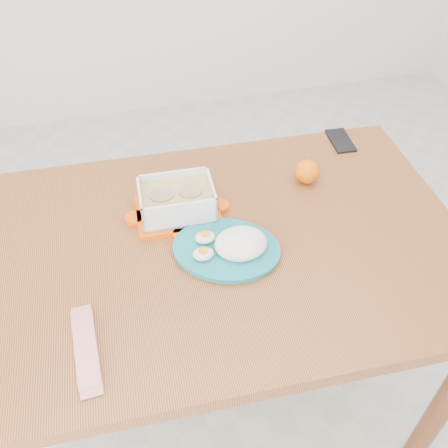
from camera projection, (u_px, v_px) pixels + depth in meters
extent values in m
plane|color=#B7B7B2|center=(265.00, 336.00, 1.91)|extent=(3.50, 3.50, 0.00)
cube|color=#9D552C|center=(224.00, 247.00, 1.24)|extent=(1.22, 0.84, 0.04)
cylinder|color=brown|center=(446.00, 400.00, 1.35)|extent=(0.06, 0.06, 0.71)
cylinder|color=brown|center=(43.00, 277.00, 1.66)|extent=(0.06, 0.06, 0.71)
cylinder|color=brown|center=(348.00, 228.00, 1.82)|extent=(0.06, 0.06, 0.71)
cube|color=#F54F07|center=(178.00, 212.00, 1.29)|extent=(0.22, 0.17, 0.01)
cube|color=white|center=(177.00, 199.00, 1.26)|extent=(0.19, 0.14, 0.08)
cube|color=tan|center=(177.00, 201.00, 1.27)|extent=(0.18, 0.13, 0.05)
cylinder|color=tan|center=(162.00, 198.00, 1.25)|extent=(0.06, 0.06, 0.02)
cylinder|color=tan|center=(191.00, 194.00, 1.26)|extent=(0.06, 0.06, 0.02)
sphere|color=#FF7005|center=(307.00, 172.00, 1.37)|extent=(0.07, 0.07, 0.07)
cylinder|color=#177380|center=(226.00, 250.00, 1.20)|extent=(0.33, 0.33, 0.02)
ellipsoid|color=white|center=(241.00, 240.00, 1.17)|extent=(0.16, 0.15, 0.05)
ellipsoid|color=silver|center=(205.00, 237.00, 1.20)|extent=(0.06, 0.06, 0.02)
ellipsoid|color=silver|center=(203.00, 254.00, 1.16)|extent=(0.06, 0.06, 0.02)
cube|color=red|center=(86.00, 347.00, 1.00)|extent=(0.05, 0.18, 0.02)
cube|color=black|center=(341.00, 141.00, 1.53)|extent=(0.07, 0.13, 0.01)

